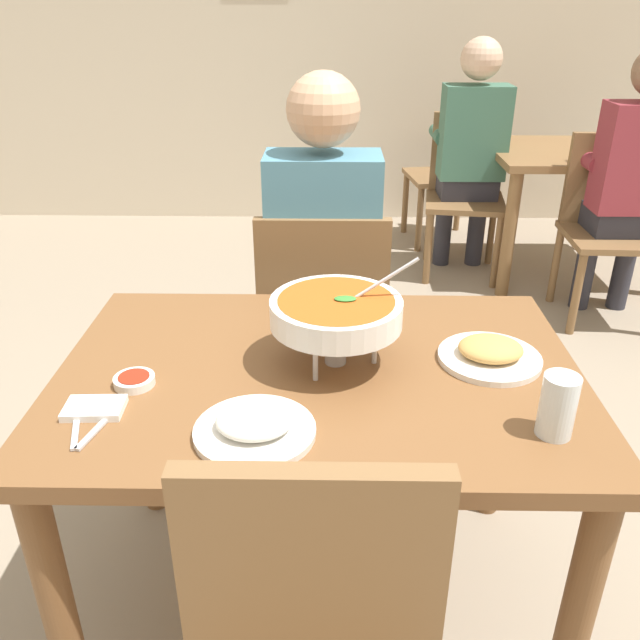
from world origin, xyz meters
name	(u,v)px	position (x,y,z in m)	size (l,w,h in m)	color
ground_plane	(319,593)	(0.00, 0.00, 0.00)	(16.00, 16.00, 0.00)	gray
dining_table_main	(319,410)	(0.00, 0.00, 0.62)	(1.20, 0.82, 0.73)	brown
chair_diner_main	(323,319)	(0.00, 0.70, 0.51)	(0.44, 0.44, 0.90)	brown
diner_main	(323,251)	(0.00, 0.73, 0.75)	(0.40, 0.45, 1.31)	#2D2D38
curry_bowl	(336,313)	(0.04, 0.03, 0.86)	(0.33, 0.30, 0.26)	silver
rice_plate	(255,426)	(-0.12, -0.25, 0.75)	(0.24, 0.24, 0.06)	white
appetizer_plate	(490,353)	(0.40, 0.04, 0.75)	(0.24, 0.24, 0.06)	white
sauce_dish	(134,380)	(-0.40, -0.08, 0.74)	(0.09, 0.09, 0.02)	white
napkin_folded	(94,408)	(-0.46, -0.18, 0.74)	(0.12, 0.08, 0.02)	white
fork_utensil	(76,424)	(-0.48, -0.23, 0.74)	(0.01, 0.17, 0.01)	silver
spoon_utensil	(101,424)	(-0.43, -0.23, 0.74)	(0.01, 0.17, 0.01)	silver
drink_glass	(557,409)	(0.46, -0.24, 0.79)	(0.07, 0.07, 0.13)	silver
dining_table_far	(579,173)	(1.42, 2.39, 0.60)	(1.00, 0.80, 0.73)	brown
chair_bg_left	(609,217)	(1.41, 1.86, 0.51)	(0.46, 0.46, 0.90)	brown
chair_bg_middle	(465,185)	(0.81, 2.46, 0.51)	(0.50, 0.50, 0.90)	brown
chair_bg_right	(458,165)	(0.85, 2.96, 0.51)	(0.50, 0.50, 0.90)	brown
patron_bg_left	(632,172)	(1.46, 1.82, 0.75)	(0.40, 0.45, 1.31)	#2D2D38
patron_bg_middle	(471,145)	(0.81, 2.44, 0.75)	(0.40, 0.45, 1.31)	#2D2D38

